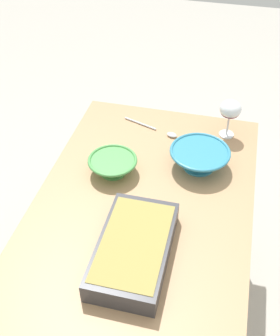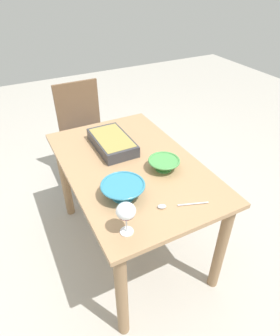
{
  "view_description": "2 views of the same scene",
  "coord_description": "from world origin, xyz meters",
  "views": [
    {
      "loc": [
        -1.01,
        -0.24,
        1.82
      ],
      "look_at": [
        0.11,
        0.03,
        0.8
      ],
      "focal_mm": 45.42,
      "sensor_mm": 36.0,
      "label": 1
    },
    {
      "loc": [
        1.29,
        -0.6,
        1.73
      ],
      "look_at": [
        0.17,
        -0.03,
        0.82
      ],
      "focal_mm": 30.67,
      "sensor_mm": 36.0,
      "label": 2
    }
  ],
  "objects": [
    {
      "name": "dining_table",
      "position": [
        0.0,
        0.0,
        0.6
      ],
      "size": [
        1.2,
        0.76,
        0.73
      ],
      "color": "tan",
      "rests_on": "ground_plane"
    },
    {
      "name": "wine_glass",
      "position": [
        0.48,
        -0.25,
        0.85
      ],
      "size": [
        0.09,
        0.09,
        0.17
      ],
      "color": "white",
      "rests_on": "dining_table"
    },
    {
      "name": "serving_spoon",
      "position": [
        0.43,
        0.02,
        0.74
      ],
      "size": [
        0.1,
        0.25,
        0.01
      ],
      "color": "silver",
      "rests_on": "dining_table"
    },
    {
      "name": "ground_plane",
      "position": [
        0.0,
        0.0,
        0.0
      ],
      "size": [
        8.0,
        8.0,
        0.0
      ],
      "primitive_type": "plane",
      "color": "#B2ADA3"
    },
    {
      "name": "small_bowl",
      "position": [
        0.14,
        0.15,
        0.77
      ],
      "size": [
        0.19,
        0.19,
        0.07
      ],
      "color": "#4C994C",
      "rests_on": "dining_table"
    },
    {
      "name": "casserole_dish",
      "position": [
        -0.22,
        -0.03,
        0.77
      ],
      "size": [
        0.38,
        0.21,
        0.07
      ],
      "color": "#38383D",
      "rests_on": "dining_table"
    },
    {
      "name": "mixing_bowl",
      "position": [
        0.25,
        -0.17,
        0.78
      ],
      "size": [
        0.23,
        0.23,
        0.08
      ],
      "color": "teal",
      "rests_on": "dining_table"
    }
  ]
}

